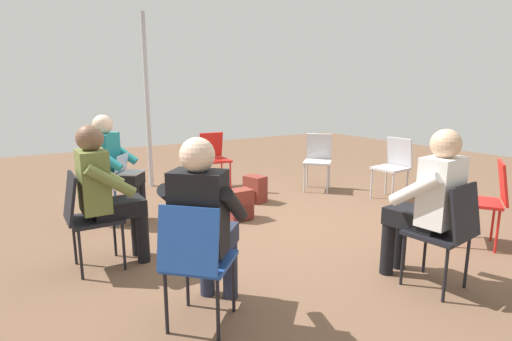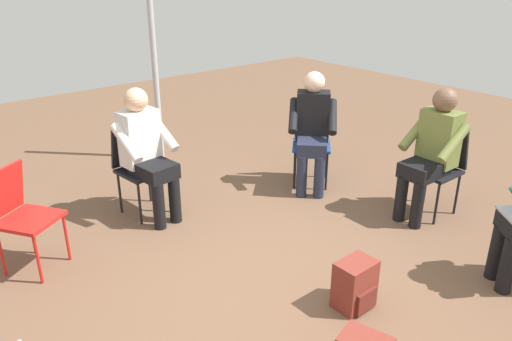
# 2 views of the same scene
# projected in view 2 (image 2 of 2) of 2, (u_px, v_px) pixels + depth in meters

# --- Properties ---
(ground_plane) EXTENTS (14.00, 14.00, 0.00)m
(ground_plane) POSITION_uv_depth(u_px,v_px,m) (277.00, 293.00, 3.70)
(ground_plane) COLOR brown
(chair_southeast) EXTENTS (0.57, 0.58, 0.85)m
(chair_southeast) POSITION_uv_depth(u_px,v_px,m) (20.00, 211.00, 3.84)
(chair_southeast) COLOR red
(chair_southeast) RESTS_ON ground
(chair_southwest) EXTENTS (0.58, 0.58, 0.85)m
(chair_southwest) POSITION_uv_depth(u_px,v_px,m) (312.00, 138.00, 5.42)
(chair_southwest) COLOR #1E4799
(chair_southwest) RESTS_ON ground
(chair_west) EXTENTS (0.44, 0.41, 0.85)m
(chair_west) POSITION_uv_depth(u_px,v_px,m) (440.00, 164.00, 4.74)
(chair_west) COLOR black
(chair_west) RESTS_ON ground
(chair_south) EXTENTS (0.44, 0.48, 0.85)m
(chair_south) POSITION_uv_depth(u_px,v_px,m) (138.00, 163.00, 4.75)
(chair_south) COLOR black
(chair_south) RESTS_ON ground
(person_in_black) EXTENTS (0.63, 0.63, 1.24)m
(person_in_black) POSITION_uv_depth(u_px,v_px,m) (312.00, 125.00, 5.19)
(person_in_black) COLOR #23283D
(person_in_black) RESTS_ON ground
(person_in_white) EXTENTS (0.53, 0.55, 1.24)m
(person_in_white) POSITION_uv_depth(u_px,v_px,m) (146.00, 148.00, 4.57)
(person_in_white) COLOR black
(person_in_white) RESTS_ON ground
(person_in_olive) EXTENTS (0.53, 0.50, 1.24)m
(person_in_olive) POSITION_uv_depth(u_px,v_px,m) (432.00, 148.00, 4.57)
(person_in_olive) COLOR black
(person_in_olive) RESTS_ON ground
(backpack_near_laptop_user) EXTENTS (0.28, 0.25, 0.36)m
(backpack_near_laptop_user) POSITION_uv_depth(u_px,v_px,m) (354.00, 287.00, 3.52)
(backpack_near_laptop_user) COLOR maroon
(backpack_near_laptop_user) RESTS_ON ground
(tent_pole_near) EXTENTS (0.07, 0.07, 2.32)m
(tent_pole_near) POSITION_uv_depth(u_px,v_px,m) (155.00, 64.00, 5.80)
(tent_pole_near) COLOR #B2B2B7
(tent_pole_near) RESTS_ON ground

